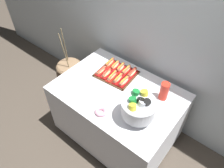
% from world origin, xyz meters
% --- Properties ---
extents(ground_plane, '(10.00, 10.00, 0.00)m').
position_xyz_m(ground_plane, '(0.00, 0.00, 0.00)').
color(ground_plane, '#4C4238').
extents(back_wall, '(6.00, 0.10, 2.60)m').
position_xyz_m(back_wall, '(0.00, 0.56, 1.30)').
color(back_wall, '#B2BCC1').
rests_on(back_wall, ground_plane).
extents(buffet_table, '(1.30, 0.91, 0.75)m').
position_xyz_m(buffet_table, '(0.00, 0.00, 0.39)').
color(buffet_table, silver).
rests_on(buffet_table, ground_plane).
extents(floor_vase, '(0.44, 0.44, 1.04)m').
position_xyz_m(floor_vase, '(-0.96, 0.16, 0.24)').
color(floor_vase, '#896B4C').
rests_on(floor_vase, ground_plane).
extents(serving_tray, '(0.43, 0.39, 0.01)m').
position_xyz_m(serving_tray, '(-0.17, 0.19, 0.75)').
color(serving_tray, '#472B19').
rests_on(serving_tray, buffet_table).
extents(hot_dog_0, '(0.06, 0.16, 0.06)m').
position_xyz_m(hot_dog_0, '(-0.32, 0.10, 0.78)').
color(hot_dog_0, red).
rests_on(hot_dog_0, serving_tray).
extents(hot_dog_1, '(0.08, 0.16, 0.06)m').
position_xyz_m(hot_dog_1, '(-0.24, 0.10, 0.78)').
color(hot_dog_1, '#B21414').
rests_on(hot_dog_1, serving_tray).
extents(hot_dog_2, '(0.07, 0.18, 0.06)m').
position_xyz_m(hot_dog_2, '(-0.17, 0.11, 0.78)').
color(hot_dog_2, red).
rests_on(hot_dog_2, serving_tray).
extents(hot_dog_3, '(0.07, 0.17, 0.06)m').
position_xyz_m(hot_dog_3, '(-0.09, 0.11, 0.78)').
color(hot_dog_3, '#B21414').
rests_on(hot_dog_3, serving_tray).
extents(hot_dog_4, '(0.07, 0.16, 0.06)m').
position_xyz_m(hot_dog_4, '(-0.02, 0.12, 0.78)').
color(hot_dog_4, '#B21414').
rests_on(hot_dog_4, serving_tray).
extents(hot_dog_5, '(0.08, 0.19, 0.06)m').
position_xyz_m(hot_dog_5, '(-0.33, 0.26, 0.78)').
color(hot_dog_5, red).
rests_on(hot_dog_5, serving_tray).
extents(hot_dog_6, '(0.08, 0.17, 0.06)m').
position_xyz_m(hot_dog_6, '(-0.26, 0.27, 0.78)').
color(hot_dog_6, red).
rests_on(hot_dog_6, serving_tray).
extents(hot_dog_7, '(0.09, 0.17, 0.06)m').
position_xyz_m(hot_dog_7, '(-0.18, 0.27, 0.78)').
color(hot_dog_7, red).
rests_on(hot_dog_7, serving_tray).
extents(hot_dog_8, '(0.07, 0.18, 0.06)m').
position_xyz_m(hot_dog_8, '(-0.11, 0.28, 0.78)').
color(hot_dog_8, '#B21414').
rests_on(hot_dog_8, serving_tray).
extents(hot_dog_9, '(0.07, 0.18, 0.06)m').
position_xyz_m(hot_dog_9, '(-0.03, 0.28, 0.78)').
color(hot_dog_9, '#B21414').
rests_on(hot_dog_9, serving_tray).
extents(punch_bowl, '(0.31, 0.31, 0.27)m').
position_xyz_m(punch_bowl, '(0.34, -0.16, 0.90)').
color(punch_bowl, silver).
rests_on(punch_bowl, buffet_table).
extents(cup_stack, '(0.09, 0.09, 0.20)m').
position_xyz_m(cup_stack, '(0.40, 0.21, 0.84)').
color(cup_stack, red).
rests_on(cup_stack, buffet_table).
extents(donut, '(0.12, 0.12, 0.03)m').
position_xyz_m(donut, '(0.05, -0.32, 0.76)').
color(donut, pink).
rests_on(donut, buffet_table).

